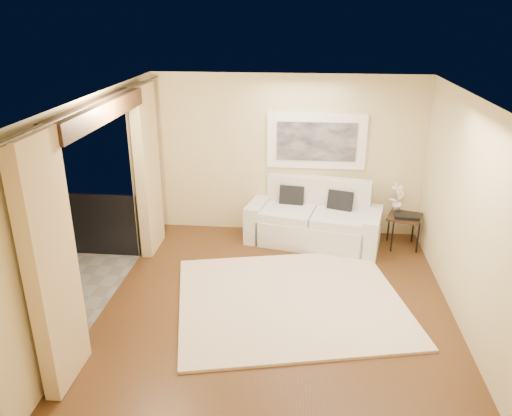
# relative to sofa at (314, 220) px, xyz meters

# --- Properties ---
(floor) EXTENTS (5.00, 5.00, 0.00)m
(floor) POSITION_rel_sofa_xyz_m (-0.49, -2.10, -0.37)
(floor) COLOR #523218
(floor) RESTS_ON ground
(room_shell) EXTENTS (5.00, 6.40, 5.00)m
(room_shell) POSITION_rel_sofa_xyz_m (-2.62, -2.10, 2.15)
(room_shell) COLOR white
(room_shell) RESTS_ON ground
(balcony) EXTENTS (1.81, 2.60, 1.17)m
(balcony) POSITION_rel_sofa_xyz_m (-3.80, -2.10, -0.19)
(balcony) COLOR #605B56
(balcony) RESTS_ON ground
(curtains) EXTENTS (0.16, 4.80, 2.64)m
(curtains) POSITION_rel_sofa_xyz_m (-2.60, -2.10, 0.97)
(curtains) COLOR #D4B682
(curtains) RESTS_ON ground
(artwork) EXTENTS (1.62, 0.07, 0.92)m
(artwork) POSITION_rel_sofa_xyz_m (-0.02, 0.37, 1.25)
(artwork) COLOR white
(artwork) RESTS_ON room_shell
(rug) EXTENTS (3.43, 3.14, 0.04)m
(rug) POSITION_rel_sofa_xyz_m (-0.32, -1.95, -0.35)
(rug) COLOR beige
(rug) RESTS_ON floor
(sofa) EXTENTS (2.29, 1.35, 1.03)m
(sofa) POSITION_rel_sofa_xyz_m (0.00, 0.00, 0.00)
(sofa) COLOR silver
(sofa) RESTS_ON floor
(side_table) EXTENTS (0.64, 0.64, 0.55)m
(side_table) POSITION_rel_sofa_xyz_m (1.44, -0.10, 0.12)
(side_table) COLOR black
(side_table) RESTS_ON floor
(tray) EXTENTS (0.41, 0.32, 0.05)m
(tray) POSITION_rel_sofa_xyz_m (1.46, -0.15, 0.21)
(tray) COLOR black
(tray) RESTS_ON side_table
(orchid) EXTENTS (0.32, 0.31, 0.51)m
(orchid) POSITION_rel_sofa_xyz_m (1.33, 0.06, 0.43)
(orchid) COLOR white
(orchid) RESTS_ON side_table
(bistro_table) EXTENTS (0.86, 0.86, 0.81)m
(bistro_table) POSITION_rel_sofa_xyz_m (-3.85, -2.52, 0.36)
(bistro_table) COLOR black
(bistro_table) RESTS_ON balcony
(balcony_chair_far) EXTENTS (0.51, 0.52, 0.95)m
(balcony_chair_far) POSITION_rel_sofa_xyz_m (-4.15, -1.21, 0.18)
(balcony_chair_far) COLOR black
(balcony_chair_far) RESTS_ON balcony
(candle) EXTENTS (0.06, 0.06, 0.07)m
(candle) POSITION_rel_sofa_xyz_m (-3.77, -2.34, 0.48)
(candle) COLOR red
(candle) RESTS_ON bistro_table
(glass_a) EXTENTS (0.06, 0.06, 0.12)m
(glass_a) POSITION_rel_sofa_xyz_m (-3.73, -2.57, 0.50)
(glass_a) COLOR white
(glass_a) RESTS_ON bistro_table
(glass_b) EXTENTS (0.06, 0.06, 0.12)m
(glass_b) POSITION_rel_sofa_xyz_m (-3.73, -2.50, 0.50)
(glass_b) COLOR silver
(glass_b) RESTS_ON bistro_table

